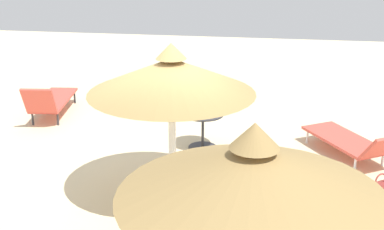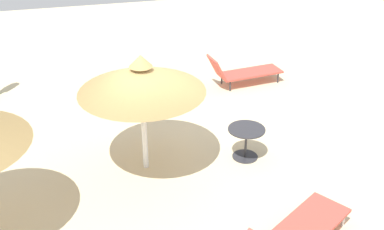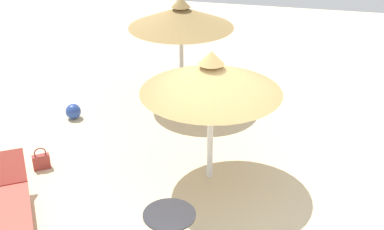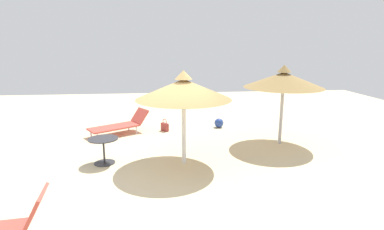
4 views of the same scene
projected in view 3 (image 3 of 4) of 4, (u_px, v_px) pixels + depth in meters
ground at (224, 196)px, 8.91m from camera, size 24.00×24.00×0.10m
parasol_umbrella_far_right at (211, 78)px, 8.48m from camera, size 2.37×2.37×2.38m
parasol_umbrella_center at (181, 17)px, 11.36m from camera, size 2.33×2.33×2.41m
lounge_chair_back at (6, 203)px, 8.10m from camera, size 2.06×1.65×0.76m
handbag at (41, 161)px, 9.52m from camera, size 0.28×0.32×0.44m
side_table_round at (170, 226)px, 7.42m from camera, size 0.75×0.75×0.67m
beach_ball at (73, 111)px, 11.29m from camera, size 0.33×0.33×0.33m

